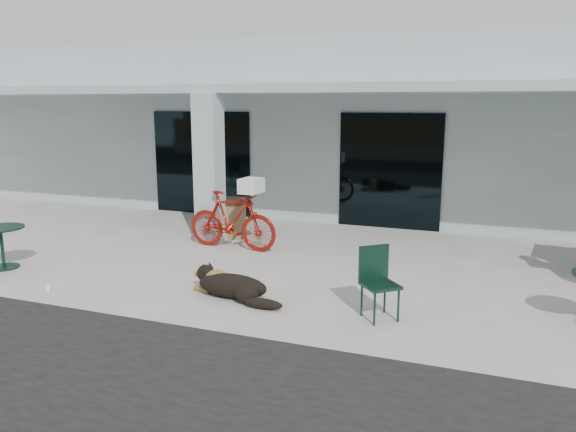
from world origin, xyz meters
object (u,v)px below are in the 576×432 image
at_px(dog, 232,284).
at_px(cafe_table_near, 2,248).
at_px(trash_receptacle, 233,218).
at_px(bicycle, 232,220).
at_px(cafe_chair_far_a, 380,284).

xyz_separation_m(dog, cafe_table_near, (-4.57, -0.04, 0.16)).
height_order(dog, trash_receptacle, trash_receptacle).
bearing_deg(trash_receptacle, bicycle, -64.96).
bearing_deg(bicycle, cafe_table_near, 132.90).
height_order(bicycle, trash_receptacle, bicycle).
bearing_deg(bicycle, dog, -150.42).
distance_m(cafe_table_near, trash_receptacle, 4.56).
bearing_deg(cafe_table_near, cafe_chair_far_a, 0.03).
relative_size(cafe_table_near, cafe_chair_far_a, 0.81).
height_order(bicycle, cafe_table_near, bicycle).
xyz_separation_m(bicycle, trash_receptacle, (-0.41, 0.87, -0.15)).
height_order(dog, cafe_chair_far_a, cafe_chair_far_a).
xyz_separation_m(cafe_table_near, trash_receptacle, (2.84, 3.57, 0.06)).
relative_size(cafe_chair_far_a, trash_receptacle, 1.14).
bearing_deg(cafe_table_near, bicycle, 39.75).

